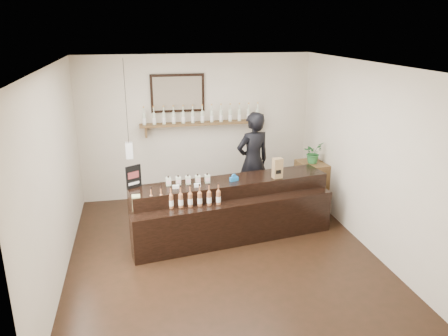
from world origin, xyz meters
TOP-DOWN VIEW (x-y plane):
  - ground at (0.00, 0.00)m, footprint 5.00×5.00m
  - room_shell at (0.00, 0.00)m, footprint 5.00×5.00m
  - back_wall_decor at (-0.14, 2.37)m, footprint 2.66×0.96m
  - counter at (0.28, 0.58)m, footprint 3.32×1.36m
  - promo_sign at (-1.25, 0.65)m, footprint 0.23×0.15m
  - paper_bag at (1.06, 0.65)m, footprint 0.17×0.14m
  - tape_dispenser at (0.33, 0.64)m, footprint 0.15×0.09m
  - side_cabinet at (2.00, 1.41)m, footprint 0.51×0.65m
  - potted_plant at (2.00, 1.41)m, footprint 0.46×0.44m
  - shopkeeper at (0.90, 1.55)m, footprint 0.87×0.70m

SIDE VIEW (x-z plane):
  - ground at x=0.00m, z-range 0.00..0.00m
  - counter at x=0.28m, z-range -0.10..0.96m
  - side_cabinet at x=2.00m, z-range 0.00..0.88m
  - tape_dispenser at x=0.33m, z-range 0.90..1.02m
  - shopkeeper at x=0.90m, z-range 0.00..2.09m
  - potted_plant at x=2.00m, z-range 0.88..1.27m
  - paper_bag at x=1.06m, z-range 0.91..1.25m
  - promo_sign at x=-1.25m, z-range 0.91..1.27m
  - room_shell at x=0.00m, z-range -0.80..4.20m
  - back_wall_decor at x=-0.14m, z-range 0.91..2.60m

